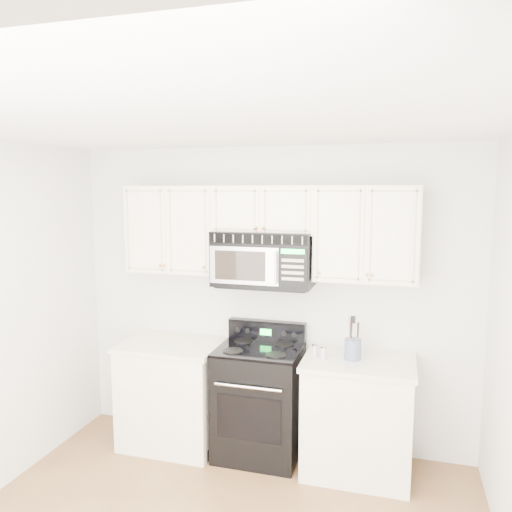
% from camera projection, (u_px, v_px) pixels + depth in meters
% --- Properties ---
extents(room, '(3.51, 3.51, 2.61)m').
position_uv_depth(room, '(189.00, 364.00, 2.69)').
color(room, brown).
rests_on(room, ground).
extents(base_cabinet_left, '(0.86, 0.65, 0.92)m').
position_uv_depth(base_cabinet_left, '(173.00, 396.00, 4.40)').
color(base_cabinet_left, beige).
rests_on(base_cabinet_left, ground).
extents(base_cabinet_right, '(0.86, 0.65, 0.92)m').
position_uv_depth(base_cabinet_right, '(357.00, 419.00, 3.96)').
color(base_cabinet_right, beige).
rests_on(base_cabinet_right, ground).
extents(range, '(0.69, 0.63, 1.10)m').
position_uv_depth(range, '(259.00, 399.00, 4.20)').
color(range, black).
rests_on(range, ground).
extents(upper_cabinets, '(2.44, 0.37, 0.75)m').
position_uv_depth(upper_cabinets, '(266.00, 227.00, 4.12)').
color(upper_cabinets, beige).
rests_on(upper_cabinets, ground).
extents(microwave, '(0.82, 0.46, 0.45)m').
position_uv_depth(microwave, '(264.00, 258.00, 4.11)').
color(microwave, black).
rests_on(microwave, ground).
extents(utensil_crock, '(0.13, 0.13, 0.35)m').
position_uv_depth(utensil_crock, '(353.00, 348.00, 3.89)').
color(utensil_crock, '#445171').
rests_on(utensil_crock, base_cabinet_right).
extents(shaker_salt, '(0.05, 0.05, 0.11)m').
position_uv_depth(shaker_salt, '(315.00, 350.00, 3.96)').
color(shaker_salt, '#B3B3C5').
rests_on(shaker_salt, base_cabinet_right).
extents(shaker_pepper, '(0.04, 0.04, 0.11)m').
position_uv_depth(shaker_pepper, '(323.00, 352.00, 3.90)').
color(shaker_pepper, '#B3B3C5').
rests_on(shaker_pepper, base_cabinet_right).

